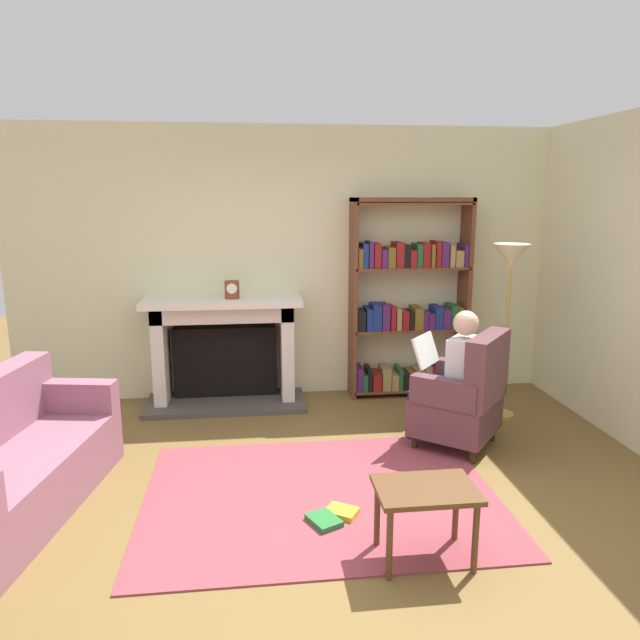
# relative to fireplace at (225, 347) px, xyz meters

# --- Properties ---
(ground) EXTENTS (14.00, 14.00, 0.00)m
(ground) POSITION_rel_fireplace_xyz_m (0.72, -2.30, -0.57)
(ground) COLOR brown
(back_wall) EXTENTS (5.60, 0.10, 2.70)m
(back_wall) POSITION_rel_fireplace_xyz_m (0.72, 0.25, 0.78)
(back_wall) COLOR beige
(back_wall) RESTS_ON ground
(side_wall_right) EXTENTS (0.10, 5.20, 2.70)m
(side_wall_right) POSITION_rel_fireplace_xyz_m (3.37, -1.05, 0.78)
(side_wall_right) COLOR beige
(side_wall_right) RESTS_ON ground
(area_rug) EXTENTS (2.40, 1.80, 0.01)m
(area_rug) POSITION_rel_fireplace_xyz_m (0.72, -2.00, -0.56)
(area_rug) COLOR #923D46
(area_rug) RESTS_ON ground
(fireplace) EXTENTS (1.54, 0.64, 1.07)m
(fireplace) POSITION_rel_fireplace_xyz_m (0.00, 0.00, 0.00)
(fireplace) COLOR #4C4742
(fireplace) RESTS_ON ground
(mantel_clock) EXTENTS (0.14, 0.14, 0.17)m
(mantel_clock) POSITION_rel_fireplace_xyz_m (0.09, -0.10, 0.58)
(mantel_clock) COLOR brown
(mantel_clock) RESTS_ON fireplace
(bookshelf) EXTENTS (1.20, 0.32, 2.01)m
(bookshelf) POSITION_rel_fireplace_xyz_m (1.86, 0.03, 0.39)
(bookshelf) COLOR brown
(bookshelf) RESTS_ON ground
(armchair_reading) EXTENTS (0.89, 0.89, 0.97)m
(armchair_reading) POSITION_rel_fireplace_xyz_m (1.97, -1.32, -0.14)
(armchair_reading) COLOR #331E14
(armchair_reading) RESTS_ON ground
(seated_reader) EXTENTS (0.59, 0.57, 1.14)m
(seated_reader) POSITION_rel_fireplace_xyz_m (1.88, -1.24, 0.05)
(seated_reader) COLOR silver
(seated_reader) RESTS_ON ground
(sofa_floral) EXTENTS (0.99, 1.80, 0.85)m
(sofa_floral) POSITION_rel_fireplace_xyz_m (-1.31, -1.94, -0.25)
(sofa_floral) COLOR #925A6E
(sofa_floral) RESTS_ON ground
(side_table) EXTENTS (0.56, 0.39, 0.45)m
(side_table) POSITION_rel_fireplace_xyz_m (1.21, -2.77, -0.19)
(side_table) COLOR brown
(side_table) RESTS_ON ground
(scattered_books) EXTENTS (0.37, 0.33, 0.04)m
(scattered_books) POSITION_rel_fireplace_xyz_m (0.75, -2.31, -0.54)
(scattered_books) COLOR gold
(scattered_books) RESTS_ON area_rug
(floor_lamp) EXTENTS (0.32, 0.32, 1.61)m
(floor_lamp) POSITION_rel_fireplace_xyz_m (2.57, -0.71, 0.79)
(floor_lamp) COLOR #B7933F
(floor_lamp) RESTS_ON ground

